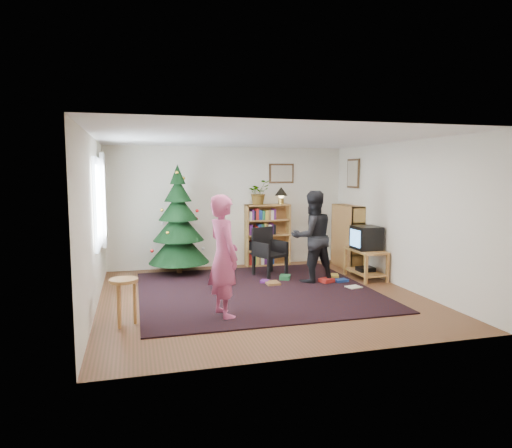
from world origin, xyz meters
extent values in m
plane|color=brown|center=(0.00, 0.00, 0.00)|extent=(5.00, 5.00, 0.00)
plane|color=white|center=(0.00, 0.00, 2.50)|extent=(5.00, 5.00, 0.00)
cube|color=silver|center=(0.00, 2.50, 1.25)|extent=(5.00, 0.02, 2.50)
cube|color=silver|center=(0.00, -2.50, 1.25)|extent=(5.00, 0.02, 2.50)
cube|color=silver|center=(-2.50, 0.00, 1.25)|extent=(0.02, 5.00, 2.50)
cube|color=silver|center=(2.50, 0.00, 1.25)|extent=(0.02, 5.00, 2.50)
cube|color=black|center=(0.00, 0.30, 0.01)|extent=(3.80, 3.60, 0.02)
cube|color=silver|center=(-2.47, 0.60, 1.50)|extent=(0.04, 1.20, 1.40)
cube|color=silver|center=(-2.43, 1.30, 1.50)|extent=(0.06, 0.35, 1.60)
cube|color=#4C3319|center=(1.15, 2.48, 1.95)|extent=(0.55, 0.03, 0.42)
cube|color=beige|center=(1.15, 2.48, 1.95)|extent=(0.47, 0.01, 0.34)
cube|color=#4C3319|center=(2.48, 1.75, 1.95)|extent=(0.03, 0.50, 0.60)
cube|color=beige|center=(2.48, 1.75, 1.95)|extent=(0.01, 0.42, 0.52)
cylinder|color=#3F2816|center=(-1.11, 1.96, 0.11)|extent=(0.11, 0.11, 0.23)
cone|color=#103217|center=(-1.11, 1.96, 0.56)|extent=(1.17, 1.17, 0.66)
cone|color=#103217|center=(-1.11, 1.96, 0.96)|extent=(0.98, 0.98, 0.59)
cone|color=#103217|center=(-1.11, 1.96, 1.32)|extent=(0.76, 0.76, 0.52)
cone|color=#103217|center=(-1.11, 1.96, 1.65)|extent=(0.53, 0.53, 0.45)
cone|color=#103217|center=(-1.11, 1.96, 1.94)|extent=(0.30, 0.30, 0.38)
cube|color=#AD833E|center=(0.80, 2.34, 0.65)|extent=(0.95, 0.30, 1.30)
cube|color=#AD833E|center=(0.80, 2.34, 1.29)|extent=(0.95, 0.30, 0.03)
cube|color=#AD833E|center=(2.34, 1.68, 0.65)|extent=(0.30, 0.95, 1.30)
cube|color=#AD833E|center=(2.34, 1.68, 1.29)|extent=(0.30, 0.95, 0.03)
cube|color=#AD833E|center=(2.22, 0.67, 0.53)|extent=(0.49, 0.88, 0.04)
cube|color=#AD833E|center=(2.01, 0.26, 0.26)|extent=(0.05, 0.05, 0.51)
cube|color=#AD833E|center=(2.43, 0.26, 0.26)|extent=(0.05, 0.05, 0.51)
cube|color=#AD833E|center=(2.01, 1.07, 0.26)|extent=(0.05, 0.05, 0.51)
cube|color=#AD833E|center=(2.43, 1.07, 0.26)|extent=(0.05, 0.05, 0.51)
cube|color=#AD833E|center=(2.22, 0.67, 0.12)|extent=(0.45, 0.84, 0.03)
cube|color=black|center=(2.22, 0.67, 0.17)|extent=(0.30, 0.25, 0.08)
cube|color=black|center=(2.22, 0.67, 0.77)|extent=(0.45, 0.50, 0.43)
cube|color=#5DADFF|center=(1.99, 0.67, 0.77)|extent=(0.01, 0.39, 0.31)
cube|color=black|center=(0.55, 1.31, 0.41)|extent=(0.66, 0.66, 0.05)
cube|color=black|center=(0.55, 1.54, 0.67)|extent=(0.48, 0.25, 0.50)
cube|color=black|center=(0.33, 1.09, 0.21)|extent=(0.07, 0.07, 0.41)
cube|color=black|center=(0.77, 1.09, 0.21)|extent=(0.07, 0.07, 0.41)
cube|color=black|center=(0.33, 1.53, 0.21)|extent=(0.07, 0.07, 0.41)
cube|color=black|center=(0.77, 1.53, 0.21)|extent=(0.07, 0.07, 0.41)
cylinder|color=#AD833E|center=(-2.09, -0.90, 0.59)|extent=(0.37, 0.37, 0.04)
cylinder|color=#AD833E|center=(-1.95, -0.90, 0.29)|extent=(0.04, 0.04, 0.57)
cylinder|color=#AD833E|center=(-2.15, -0.78, 0.29)|extent=(0.04, 0.04, 0.57)
cylinder|color=#AD833E|center=(-2.15, -1.01, 0.29)|extent=(0.04, 0.04, 0.57)
imported|color=#BF4C7A|center=(-0.77, -0.88, 0.84)|extent=(0.53, 0.69, 1.68)
imported|color=black|center=(1.14, 0.66, 0.83)|extent=(0.87, 0.71, 1.65)
imported|color=gray|center=(0.60, 2.34, 1.56)|extent=(0.58, 0.54, 0.51)
cylinder|color=#A57F33|center=(1.10, 2.34, 1.36)|extent=(0.11, 0.11, 0.11)
sphere|color=#FFD88C|center=(1.10, 2.34, 1.48)|extent=(0.11, 0.11, 0.11)
cone|color=black|center=(1.10, 2.34, 1.57)|extent=(0.27, 0.27, 0.18)
cube|color=#A51E19|center=(1.36, 0.50, 0.04)|extent=(0.20, 0.20, 0.08)
cube|color=navy|center=(1.63, 0.47, 0.04)|extent=(0.20, 0.20, 0.08)
cube|color=#1E592D|center=(0.71, 0.91, 0.04)|extent=(0.20, 0.20, 0.08)
cube|color=gold|center=(1.65, 0.87, 0.04)|extent=(0.20, 0.20, 0.08)
cube|color=brown|center=(0.38, 0.61, 0.04)|extent=(0.20, 0.20, 0.08)
cube|color=beige|center=(1.66, 0.03, 0.04)|extent=(0.20, 0.20, 0.08)
cube|color=#4C1959|center=(0.28, 0.75, 0.04)|extent=(0.20, 0.20, 0.08)
camera|label=1|loc=(-1.93, -6.88, 1.97)|focal=32.00mm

